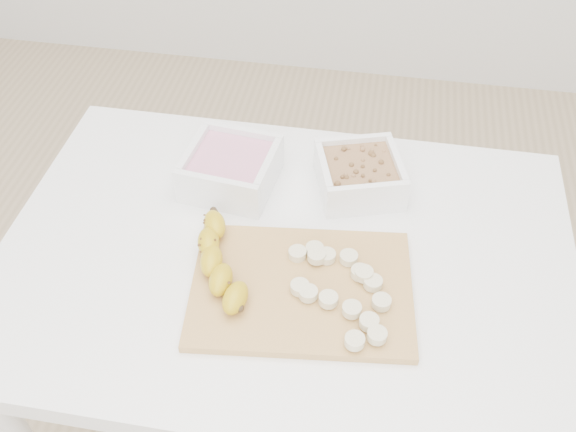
% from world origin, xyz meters
% --- Properties ---
extents(table, '(1.00, 0.70, 0.75)m').
position_xyz_m(table, '(0.00, 0.00, 0.65)').
color(table, white).
rests_on(table, ground).
extents(bowl_yogurt, '(0.18, 0.18, 0.08)m').
position_xyz_m(bowl_yogurt, '(-0.13, 0.16, 0.79)').
color(bowl_yogurt, white).
rests_on(bowl_yogurt, table).
extents(bowl_granola, '(0.19, 0.19, 0.07)m').
position_xyz_m(bowl_granola, '(0.11, 0.18, 0.79)').
color(bowl_granola, white).
rests_on(bowl_granola, table).
extents(cutting_board, '(0.39, 0.30, 0.01)m').
position_xyz_m(cutting_board, '(0.04, -0.08, 0.76)').
color(cutting_board, tan).
rests_on(cutting_board, table).
extents(banana, '(0.11, 0.22, 0.04)m').
position_xyz_m(banana, '(-0.10, -0.07, 0.78)').
color(banana, '#B89711').
rests_on(banana, cutting_board).
extents(banana_slices, '(0.18, 0.20, 0.02)m').
position_xyz_m(banana_slices, '(0.11, -0.08, 0.78)').
color(banana_slices, beige).
rests_on(banana_slices, cutting_board).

